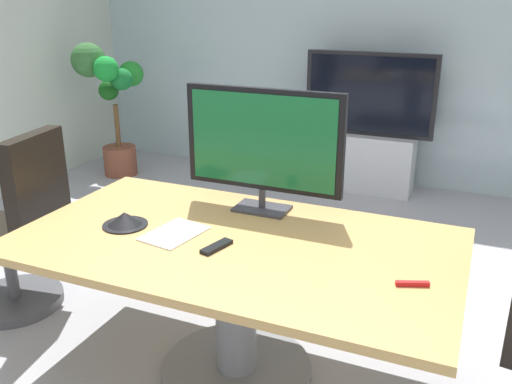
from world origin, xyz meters
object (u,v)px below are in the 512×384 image
Objects in this scene: conference_table at (235,274)px; conference_phone at (125,220)px; office_chair_left at (19,239)px; remote_control at (217,247)px; wall_display_unit at (366,145)px; tv_monitor at (263,143)px; potted_plant at (110,96)px.

conference_phone is at bearing -173.30° from conference_table.
conference_phone is at bearing 73.89° from office_chair_left.
office_chair_left is 6.41× the size of remote_control.
remote_control is (1.38, -0.16, 0.28)m from office_chair_left.
tv_monitor is at bearing -90.03° from wall_display_unit.
conference_phone is (-0.54, -0.46, -0.33)m from tv_monitor.
conference_table is 11.97× the size of remote_control.
tv_monitor is 2.66m from wall_display_unit.
tv_monitor is (-0.02, 0.40, 0.54)m from conference_table.
conference_table is at bearing 89.13° from remote_control.
remote_control is at bearing -105.69° from conference_table.
conference_table is at bearing -89.54° from wall_display_unit.
potted_plant is (-2.51, 2.02, -0.26)m from tv_monitor.
wall_display_unit is at bearing 145.94° from office_chair_left.
office_chair_left is (-1.42, 0.05, -0.09)m from conference_table.
office_chair_left is at bearing -171.94° from remote_control.
potted_plant is (-1.12, 2.37, 0.37)m from office_chair_left.
wall_display_unit reaches higher than conference_phone.
office_chair_left is 0.83× the size of wall_display_unit.
office_chair_left reaches higher than remote_control.
conference_phone is at bearing -51.49° from potted_plant.
conference_table is 0.67m from tv_monitor.
tv_monitor is 0.64× the size of wall_display_unit.
office_chair_left is 4.95× the size of conference_phone.
tv_monitor is at bearing 95.53° from office_chair_left.
potted_plant reaches higher than office_chair_left.
potted_plant is at bearing 149.48° from remote_control.
conference_phone is 0.53m from remote_control.
wall_display_unit is at bearing 12.56° from potted_plant.
conference_table is 1.42m from office_chair_left.
conference_table is at bearing -86.40° from tv_monitor.
conference_phone is (-0.54, -3.04, 0.32)m from wall_display_unit.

